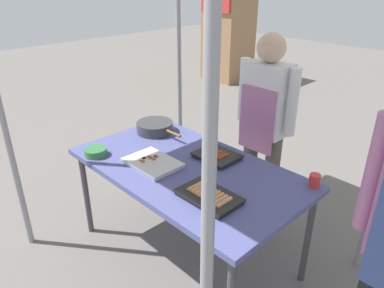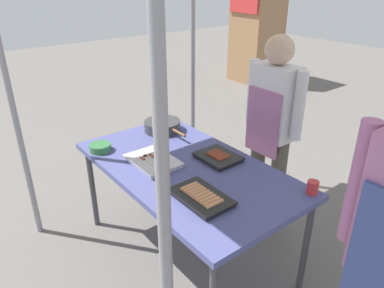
{
  "view_description": "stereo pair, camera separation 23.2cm",
  "coord_description": "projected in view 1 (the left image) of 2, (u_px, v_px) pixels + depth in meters",
  "views": [
    {
      "loc": [
        1.57,
        -1.47,
        1.95
      ],
      "look_at": [
        0.0,
        0.05,
        0.9
      ],
      "focal_mm": 34.2,
      "sensor_mm": 36.0,
      "label": 1
    },
    {
      "loc": [
        1.73,
        -1.3,
        1.95
      ],
      "look_at": [
        0.0,
        0.05,
        0.9
      ],
      "focal_mm": 34.2,
      "sensor_mm": 36.0,
      "label": 2
    }
  ],
  "objects": [
    {
      "name": "condiment_bowl",
      "position": [
        96.0,
        152.0,
        2.59
      ],
      "size": [
        0.16,
        0.16,
        0.05
      ],
      "primitive_type": "cylinder",
      "color": "#33723F",
      "rests_on": "stall_table"
    },
    {
      "name": "drink_cup_near_edge",
      "position": [
        314.0,
        181.0,
        2.21
      ],
      "size": [
        0.07,
        0.07,
        0.08
      ],
      "primitive_type": "cylinder",
      "color": "red",
      "rests_on": "stall_table"
    },
    {
      "name": "neighbor_stall_left",
      "position": [
        228.0,
        31.0,
        6.85
      ],
      "size": [
        0.74,
        0.77,
        1.8
      ],
      "color": "#9E724C",
      "rests_on": "ground"
    },
    {
      "name": "vendor_woman",
      "position": [
        265.0,
        118.0,
        2.82
      ],
      "size": [
        0.52,
        0.23,
        1.55
      ],
      "rotation": [
        0.0,
        0.0,
        3.14
      ],
      "color": "#595147",
      "rests_on": "ground"
    },
    {
      "name": "ground_plane",
      "position": [
        187.0,
        252.0,
        2.78
      ],
      "size": [
        18.0,
        18.0,
        0.0
      ],
      "primitive_type": "plane",
      "color": "#66605B"
    },
    {
      "name": "tray_grilled_sausages",
      "position": [
        217.0,
        156.0,
        2.56
      ],
      "size": [
        0.29,
        0.24,
        0.05
      ],
      "color": "black",
      "rests_on": "stall_table"
    },
    {
      "name": "tray_meat_skewers",
      "position": [
        153.0,
        163.0,
        2.47
      ],
      "size": [
        0.37,
        0.27,
        0.04
      ],
      "color": "silver",
      "rests_on": "stall_table"
    },
    {
      "name": "stall_table",
      "position": [
        187.0,
        173.0,
        2.48
      ],
      "size": [
        1.6,
        0.9,
        0.75
      ],
      "color": "#4C518C",
      "rests_on": "ground"
    },
    {
      "name": "tray_pork_links",
      "position": [
        209.0,
        196.0,
        2.1
      ],
      "size": [
        0.36,
        0.23,
        0.05
      ],
      "color": "black",
      "rests_on": "stall_table"
    },
    {
      "name": "cooking_wok",
      "position": [
        155.0,
        127.0,
        2.96
      ],
      "size": [
        0.45,
        0.29,
        0.09
      ],
      "color": "#38383A",
      "rests_on": "stall_table"
    }
  ]
}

